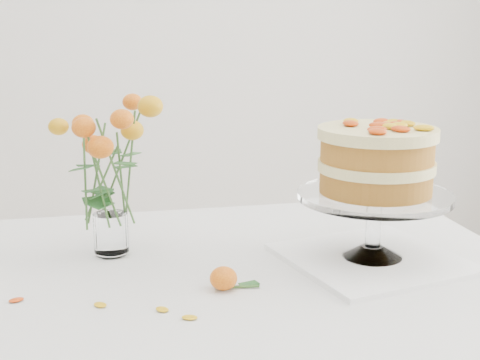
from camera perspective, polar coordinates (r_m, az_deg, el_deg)
The scene contains 10 objects.
table at distance 1.29m, azimuth -6.26°, elevation -11.73°, with size 1.43×0.93×0.76m.
napkin at distance 1.36m, azimuth 11.17°, elevation -6.61°, with size 0.32×0.32×0.01m, color white.
cake_stand at distance 1.31m, azimuth 11.54°, elevation 1.06°, with size 0.30×0.30×0.27m.
rose_vase at distance 1.34m, azimuth -11.25°, elevation 2.00°, with size 0.29×0.29×0.35m.
loose_rose_far at distance 1.20m, azimuth -1.40°, elevation -8.40°, with size 0.09×0.05×0.04m.
stray_petal_a at distance 1.16m, azimuth -11.84°, elevation -10.40°, with size 0.03×0.02×0.00m, color #E7AE0E.
stray_petal_b at distance 1.13m, azimuth -6.65°, elevation -10.93°, with size 0.03×0.02×0.00m, color #E7AE0E.
stray_petal_c at distance 1.10m, azimuth -4.32°, elevation -11.64°, with size 0.03×0.02×0.00m, color #E7AE0E.
stray_petal_d at distance 1.22m, azimuth -18.55°, elevation -9.70°, with size 0.03×0.02×0.00m, color #E7AE0E.
stray_petal_f at distance 1.25m, azimuth 8.01°, elevation -8.52°, with size 0.03×0.02×0.00m, color #E7AE0E.
Camera 1 is at (-0.11, -1.17, 1.22)m, focal length 50.00 mm.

